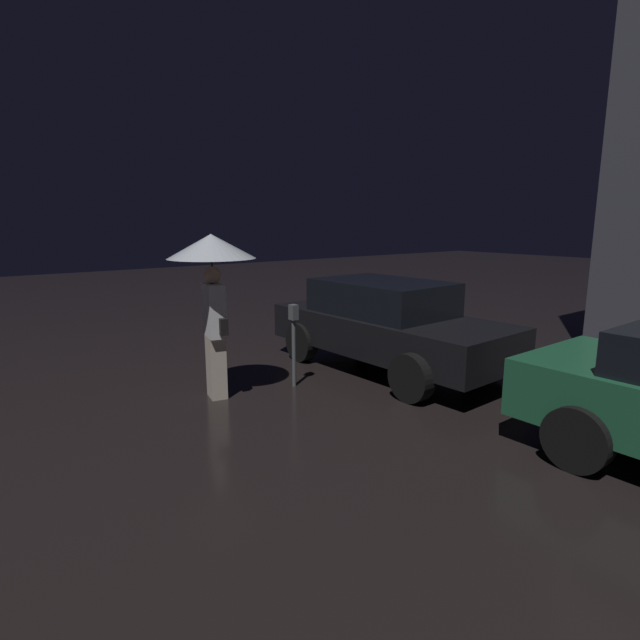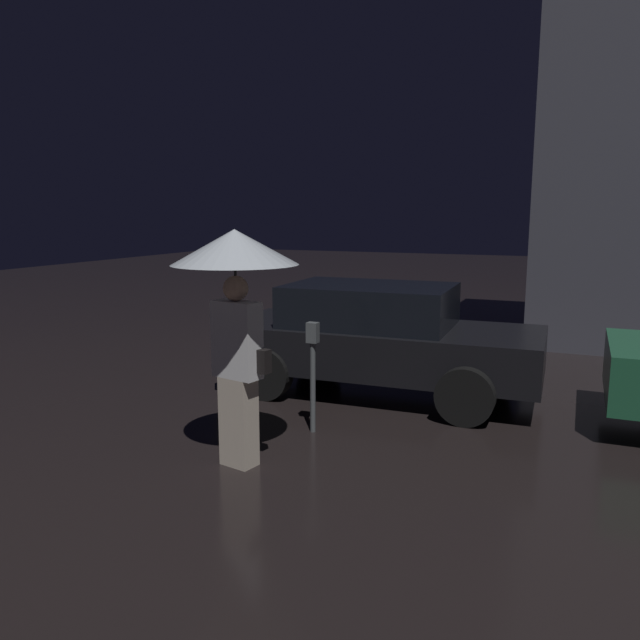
# 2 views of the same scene
# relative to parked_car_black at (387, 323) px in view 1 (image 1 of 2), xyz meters

# --- Properties ---
(parked_car_black) EXTENTS (4.15, 1.90, 1.45)m
(parked_car_black) POSITION_rel_parked_car_black_xyz_m (0.00, 0.00, 0.00)
(parked_car_black) COLOR black
(parked_car_black) RESTS_ON ground
(pedestrian_with_umbrella) EXTENTS (1.16, 1.16, 2.24)m
(pedestrian_with_umbrella) POSITION_rel_parked_car_black_xyz_m (-0.46, -2.83, 1.02)
(pedestrian_with_umbrella) COLOR beige
(pedestrian_with_umbrella) RESTS_ON ground
(parking_meter) EXTENTS (0.12, 0.10, 1.22)m
(parking_meter) POSITION_rel_parked_car_black_xyz_m (-0.18, -1.72, -0.00)
(parking_meter) COLOR #4C5154
(parking_meter) RESTS_ON ground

